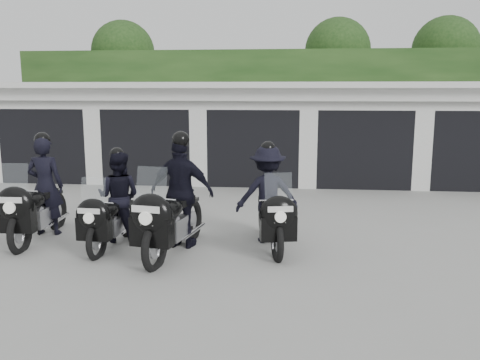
# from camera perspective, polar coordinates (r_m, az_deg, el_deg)

# --- Properties ---
(ground) EXTENTS (80.00, 80.00, 0.00)m
(ground) POSITION_cam_1_polar(r_m,az_deg,el_deg) (9.24, -1.18, -7.28)
(ground) COLOR gray
(ground) RESTS_ON ground
(garage_block) EXTENTS (16.40, 6.80, 2.96)m
(garage_block) POSITION_cam_1_polar(r_m,az_deg,el_deg) (16.90, 2.11, 5.60)
(garage_block) COLOR silver
(garage_block) RESTS_ON ground
(background_vegetation) EXTENTS (20.00, 3.90, 5.80)m
(background_vegetation) POSITION_cam_1_polar(r_m,az_deg,el_deg) (21.68, 3.97, 10.16)
(background_vegetation) COLOR #1A3613
(background_vegetation) RESTS_ON ground
(police_bike_a) EXTENTS (0.75, 2.34, 2.04)m
(police_bike_a) POSITION_cam_1_polar(r_m,az_deg,el_deg) (10.13, -21.72, -1.73)
(police_bike_a) COLOR black
(police_bike_a) RESTS_ON ground
(police_bike_b) EXTENTS (0.85, 2.06, 1.79)m
(police_bike_b) POSITION_cam_1_polar(r_m,az_deg,el_deg) (9.38, -13.87, -2.53)
(police_bike_b) COLOR black
(police_bike_b) RESTS_ON ground
(police_bike_c) EXTENTS (1.25, 2.43, 2.13)m
(police_bike_c) POSITION_cam_1_polar(r_m,az_deg,el_deg) (8.78, -7.04, -2.21)
(police_bike_c) COLOR black
(police_bike_c) RESTS_ON ground
(police_bike_d) EXTENTS (1.24, 2.17, 1.91)m
(police_bike_d) POSITION_cam_1_polar(r_m,az_deg,el_deg) (9.10, 3.27, -2.26)
(police_bike_d) COLOR black
(police_bike_d) RESTS_ON ground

